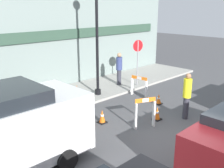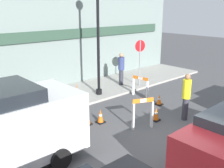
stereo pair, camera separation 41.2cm
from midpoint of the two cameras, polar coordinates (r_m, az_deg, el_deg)
name	(u,v)px [view 1 (the left image)]	position (r m, az deg, el deg)	size (l,w,h in m)	color
ground_plane	(177,143)	(8.74, 12.68, -12.41)	(60.00, 60.00, 0.00)	#4C4C4F
sidewalk_slab	(68,97)	(12.69, -10.58, -2.71)	(18.00, 3.07, 0.11)	#9E9B93
storefront_facade	(46,37)	(13.46, -15.07, 9.90)	(18.00, 0.22, 5.50)	gray
streetlamp_post	(97,19)	(12.02, -4.36, 13.99)	(0.44, 0.44, 5.54)	black
stop_sign	(138,55)	(13.78, 4.77, 6.21)	(0.59, 0.16, 2.42)	gray
barricade_0	(77,99)	(10.87, -8.64, -3.25)	(0.54, 0.67, 1.00)	white
barricade_1	(145,112)	(9.32, 5.92, -6.12)	(0.76, 0.44, 1.12)	white
barricade_2	(139,85)	(12.62, 4.98, -0.31)	(0.25, 0.86, 0.98)	white
traffic_cone_0	(89,118)	(9.65, -6.24, -7.31)	(0.30, 0.30, 0.59)	black
traffic_cone_1	(159,99)	(11.78, 9.14, -3.29)	(0.30, 0.30, 0.47)	black
traffic_cone_2	(102,117)	(9.80, -3.37, -7.10)	(0.30, 0.30, 0.52)	black
traffic_cone_3	(157,114)	(10.16, 8.65, -6.41)	(0.30, 0.30, 0.52)	black
person_worker	(187,94)	(10.24, 14.88, -2.19)	(0.41, 0.41, 1.80)	#33333D
person_pedestrian	(119,68)	(13.99, 0.72, 3.61)	(0.42, 0.42, 1.73)	#33333D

